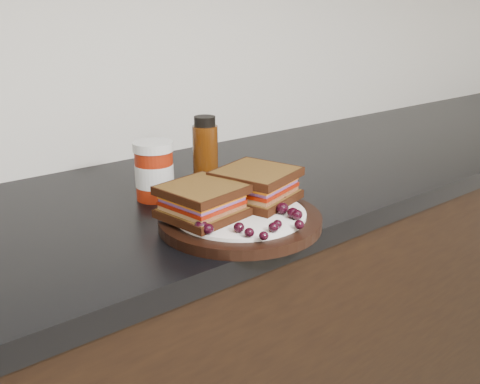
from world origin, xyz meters
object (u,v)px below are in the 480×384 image
object	(u,v)px
sandwich_left	(202,201)
oil_bottle	(205,151)
plate	(240,220)
condiment_jar	(154,171)

from	to	relation	value
sandwich_left	oil_bottle	xyz separation A→B (m)	(0.14, 0.19, 0.02)
oil_bottle	sandwich_left	bearing A→B (deg)	-126.65
sandwich_left	oil_bottle	size ratio (longest dim) A/B	0.82
plate	oil_bottle	distance (m)	0.24
sandwich_left	condiment_jar	distance (m)	0.19
plate	oil_bottle	size ratio (longest dim) A/B	1.93
sandwich_left	oil_bottle	world-z (taller)	oil_bottle
oil_bottle	condiment_jar	bearing A→B (deg)	-175.47
sandwich_left	oil_bottle	bearing A→B (deg)	44.25
plate	condiment_jar	xyz separation A→B (m)	(-0.04, 0.21, 0.05)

